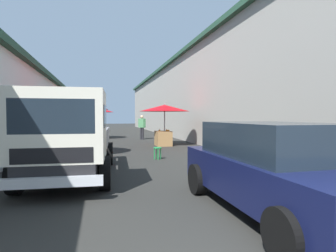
% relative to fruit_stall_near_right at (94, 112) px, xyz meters
% --- Properties ---
extents(ground, '(90.00, 90.00, 0.00)m').
position_rel_fruit_stall_near_right_xyz_m(ground, '(-4.81, -1.67, -1.84)').
color(ground, '#282826').
extents(building_right_concrete, '(49.80, 7.50, 5.77)m').
position_rel_fruit_stall_near_right_xyz_m(building_right_concrete, '(-2.56, -9.13, 1.06)').
color(building_right_concrete, '#A39E93').
rests_on(building_right_concrete, ground).
extents(fruit_stall_near_right, '(2.70, 2.70, 2.34)m').
position_rel_fruit_stall_near_right_xyz_m(fruit_stall_near_right, '(0.00, 0.00, 0.00)').
color(fruit_stall_near_right, '#9E9EA3').
rests_on(fruit_stall_near_right, ground).
extents(fruit_stall_far_left, '(2.66, 2.66, 2.22)m').
position_rel_fruit_stall_near_right_xyz_m(fruit_stall_far_left, '(-8.09, 0.59, -0.14)').
color(fruit_stall_far_left, '#9E9EA3').
rests_on(fruit_stall_far_left, ground).
extents(fruit_stall_mid_lane, '(2.66, 2.66, 2.25)m').
position_rel_fruit_stall_near_right_xyz_m(fruit_stall_mid_lane, '(-5.42, -3.72, -0.15)').
color(fruit_stall_mid_lane, '#9E9EA3').
rests_on(fruit_stall_mid_lane, ground).
extents(hatchback_car, '(3.91, 1.92, 1.45)m').
position_rel_fruit_stall_near_right_xyz_m(hatchback_car, '(-15.68, -3.14, -1.10)').
color(hatchback_car, '#0F1438').
rests_on(hatchback_car, ground).
extents(delivery_truck, '(5.01, 2.19, 2.08)m').
position_rel_fruit_stall_near_right_xyz_m(delivery_truck, '(-12.91, 0.34, -0.80)').
color(delivery_truck, black).
rests_on(delivery_truck, ground).
extents(vendor_by_crates, '(0.65, 0.27, 1.66)m').
position_rel_fruit_stall_near_right_xyz_m(vendor_by_crates, '(-3.33, 0.97, -0.87)').
color(vendor_by_crates, '#665B4C').
rests_on(vendor_by_crates, ground).
extents(vendor_in_shade, '(0.52, 0.45, 1.63)m').
position_rel_fruit_stall_near_right_xyz_m(vendor_in_shade, '(-1.29, -3.15, -0.90)').
color(vendor_in_shade, '#232328').
rests_on(vendor_in_shade, ground).
extents(parked_scooter, '(1.69, 0.36, 1.14)m').
position_rel_fruit_stall_near_right_xyz_m(parked_scooter, '(-9.46, 0.86, -1.39)').
color(parked_scooter, black).
rests_on(parked_scooter, ground).
extents(plastic_stool, '(0.30, 0.30, 0.43)m').
position_rel_fruit_stall_near_right_xyz_m(plastic_stool, '(-9.90, -2.41, -1.51)').
color(plastic_stool, '#1E8C3F').
rests_on(plastic_stool, ground).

